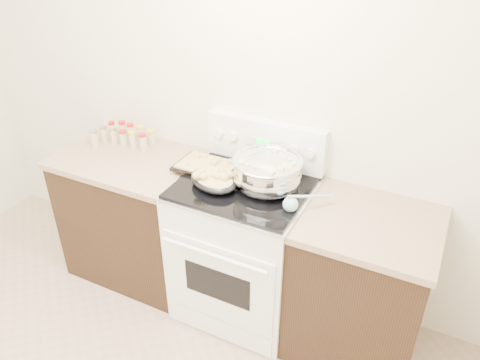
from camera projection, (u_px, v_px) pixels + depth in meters
The scene contains 9 objects.
counter_left at pixel (138, 215), 3.26m from camera, with size 0.93×0.67×0.92m.
counter_right at pixel (359, 286), 2.66m from camera, with size 0.73×0.67×0.92m.
kitchen_range at pixel (244, 246), 2.92m from camera, with size 0.78×0.73×1.22m.
mixing_bowl at pixel (267, 173), 2.61m from camera, with size 0.46×0.46×0.23m.
roasting_pan at pixel (213, 179), 2.64m from camera, with size 0.38×0.33×0.11m.
baking_sheet at pixel (208, 166), 2.84m from camera, with size 0.37×0.26×0.06m.
wooden_spoon at pixel (242, 180), 2.71m from camera, with size 0.10×0.24×0.04m.
blue_ladle at pixel (293, 203), 2.46m from camera, with size 0.21×0.22×0.10m.
spice_jars at pixel (125, 136), 3.16m from camera, with size 0.38×0.24×0.13m.
Camera 1 is at (1.36, -0.64, 2.35)m, focal length 35.00 mm.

